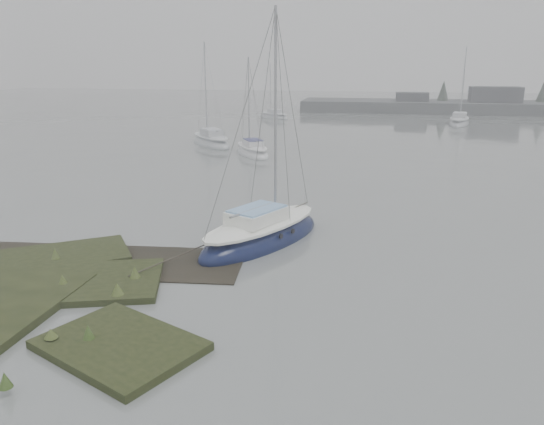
# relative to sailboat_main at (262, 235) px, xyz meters

# --- Properties ---
(ground) EXTENTS (160.00, 160.00, 0.00)m
(ground) POSITION_rel_sailboat_main_xyz_m (-2.08, 22.64, -0.27)
(ground) COLOR slate
(ground) RESTS_ON ground
(sailboat_main) EXTENTS (4.57, 6.46, 8.75)m
(sailboat_main) POSITION_rel_sailboat_main_xyz_m (0.00, 0.00, 0.00)
(sailboat_main) COLOR #0A1134
(sailboat_main) RESTS_ON ground
(sailboat_white) EXTENTS (4.05, 5.19, 7.14)m
(sailboat_white) POSITION_rel_sailboat_main_xyz_m (-4.68, 18.20, -0.05)
(sailboat_white) COLOR white
(sailboat_white) RESTS_ON ground
(sailboat_far_a) EXTENTS (5.24, 5.83, 8.36)m
(sailboat_far_a) POSITION_rel_sailboat_main_xyz_m (-8.86, 21.84, -0.01)
(sailboat_far_a) COLOR silver
(sailboat_far_a) RESTS_ON ground
(sailboat_far_b) EXTENTS (3.11, 6.21, 8.39)m
(sailboat_far_b) POSITION_rel_sailboat_main_xyz_m (12.04, 40.01, -0.01)
(sailboat_far_b) COLOR #9FA3A7
(sailboat_far_b) RESTS_ON ground
(sailboat_far_c) EXTENTS (4.60, 4.17, 6.62)m
(sailboat_far_c) POSITION_rel_sailboat_main_xyz_m (-7.98, 42.76, -0.07)
(sailboat_far_c) COLOR silver
(sailboat_far_c) RESTS_ON ground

